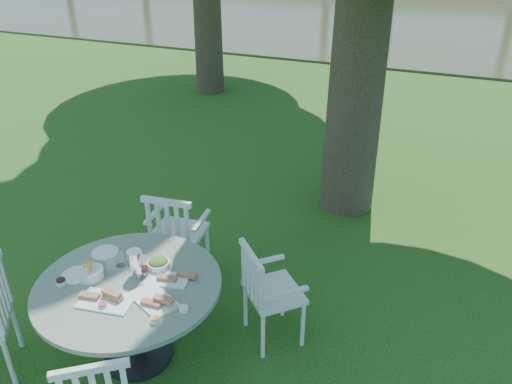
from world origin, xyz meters
TOP-DOWN VIEW (x-y plane):
  - ground at (0.00, 0.00)m, footprint 140.00×140.00m
  - table at (-0.38, -1.37)m, footprint 1.41×1.41m
  - chair_ne at (0.48, -0.76)m, footprint 0.63×0.63m
  - chair_nw at (-0.61, -0.35)m, footprint 0.54×0.52m
  - tableware at (-0.42, -1.33)m, footprint 1.12×0.75m
  - river at (0.00, 23.00)m, footprint 100.00×28.00m

SIDE VIEW (x-z plane):
  - ground at x=0.00m, z-range 0.00..0.00m
  - river at x=0.00m, z-range -0.06..0.06m
  - chair_ne at x=0.48m, z-range 0.08..0.98m
  - chair_nw at x=-0.61m, z-range 0.09..1.05m
  - table at x=-0.38m, z-range 0.23..0.99m
  - tableware at x=-0.42m, z-range 0.69..0.91m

